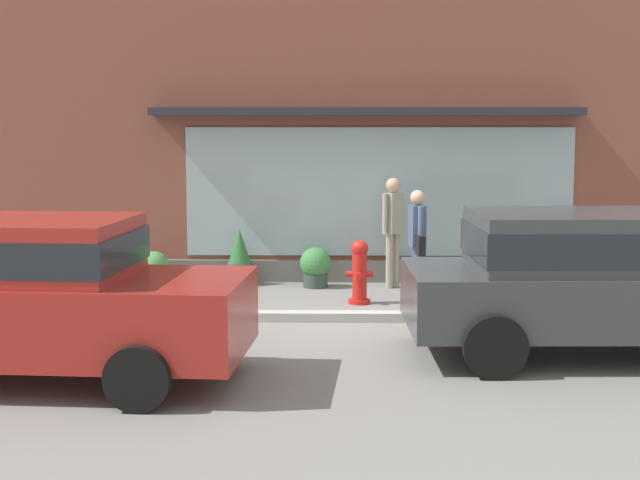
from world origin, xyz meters
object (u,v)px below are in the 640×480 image
Objects in this scene: potted_plant_doorstep at (240,258)px; potted_plant_by_entrance at (316,266)px; parked_car_dark_gray at (588,275)px; parked_car_red at (23,290)px; potted_plant_window_right at (154,269)px; pedestrian_passerby at (393,223)px; pedestrian_with_handbag at (417,237)px; fire_hydrant at (360,271)px; potted_plant_near_hydrant at (604,257)px.

potted_plant_by_entrance is at bearing -10.01° from potted_plant_doorstep.
parked_car_dark_gray is 6.00m from parked_car_red.
potted_plant_by_entrance reaches higher than potted_plant_window_right.
parked_car_dark_gray is 5.47m from potted_plant_by_entrance.
pedestrian_passerby is at bearing -4.86° from potted_plant_doorstep.
pedestrian_with_handbag reaches higher than parked_car_dark_gray.
fire_hydrant is 5.46m from parked_car_red.
potted_plant_near_hydrant is at bearing 128.59° from pedestrian_passerby.
potted_plant_window_right is at bearing -166.42° from potted_plant_doorstep.
pedestrian_with_handbag is at bearing -36.40° from potted_plant_by_entrance.
potted_plant_doorstep is at bearing 169.99° from potted_plant_by_entrance.
parked_car_dark_gray is at bearing -37.59° from potted_plant_window_right.
potted_plant_by_entrance is (2.78, 5.59, -0.58)m from parked_car_red.
potted_plant_doorstep is (-1.23, 0.22, 0.09)m from potted_plant_by_entrance.
pedestrian_with_handbag is 1.49× the size of potted_plant_near_hydrant.
parked_car_red is at bearing -143.68° from potted_plant_near_hydrant.
pedestrian_passerby is at bearing 58.04° from parked_car_red.
pedestrian_with_handbag is 0.37× the size of parked_car_red.
pedestrian_with_handbag is 3.09m from potted_plant_doorstep.
potted_plant_near_hydrant reaches higher than potted_plant_window_right.
potted_plant_by_entrance is at bearing 115.76° from fire_hydrant.
pedestrian_with_handbag is 0.93× the size of pedestrian_passerby.
potted_plant_near_hydrant is at bearing 70.57° from parked_car_dark_gray.
fire_hydrant is 1.02× the size of potted_plant_doorstep.
pedestrian_with_handbag reaches higher than fire_hydrant.
pedestrian_with_handbag is 2.53× the size of potted_plant_by_entrance.
parked_car_dark_gray is 7.17m from potted_plant_window_right.
potted_plant_window_right is (-2.55, -0.10, -0.05)m from potted_plant_by_entrance.
parked_car_dark_gray is at bearing 66.25° from pedestrian_passerby.
parked_car_red is at bearing -170.59° from parked_car_dark_gray.
pedestrian_with_handbag is at bearing -25.91° from potted_plant_doorstep.
potted_plant_by_entrance is at bearing 67.13° from parked_car_red.
potted_plant_near_hydrant is at bearing -4.78° from potted_plant_doorstep.
pedestrian_passerby is 2.98× the size of potted_plant_window_right.
potted_plant_near_hydrant is at bearing 97.77° from pedestrian_with_handbag.
potted_plant_by_entrance is 4.49m from potted_plant_near_hydrant.
fire_hydrant is 1.59m from pedestrian_passerby.
pedestrian_passerby is 0.42× the size of parked_car_dark_gray.
parked_car_red is at bearing -129.27° from fire_hydrant.
potted_plant_near_hydrant is at bearing 39.90° from parked_car_red.
fire_hydrant is at bearing -21.63° from potted_plant_window_right.
pedestrian_with_handbag reaches higher than potted_plant_by_entrance.
potted_plant_doorstep is 5.73m from potted_plant_near_hydrant.
potted_plant_window_right is 7.03m from potted_plant_near_hydrant.
parked_car_dark_gray reaches higher than potted_plant_near_hydrant.
pedestrian_passerby is 2.53m from potted_plant_doorstep.
potted_plant_window_right is (0.23, 5.49, -0.63)m from parked_car_red.
fire_hydrant is 3.97m from potted_plant_near_hydrant.
pedestrian_passerby is (-0.29, 1.12, 0.08)m from pedestrian_with_handbag.
pedestrian_passerby reaches higher than pedestrian_with_handbag.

